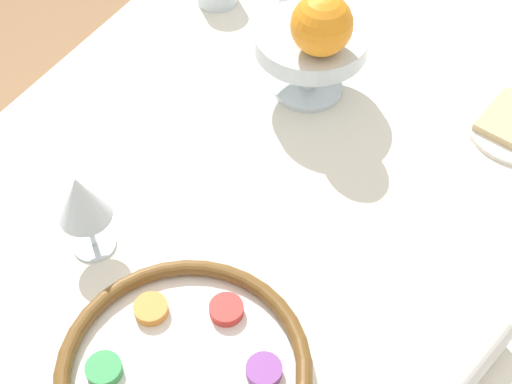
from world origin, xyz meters
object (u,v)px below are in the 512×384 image
object	(u,v)px
wine_glass	(81,200)
napkin_roll	(457,373)
seder_plate	(184,371)
fruit_stand	(311,47)
orange_fruit	(322,25)

from	to	relation	value
wine_glass	napkin_roll	bearing A→B (deg)	-83.06
seder_plate	fruit_stand	distance (m)	0.53
seder_plate	fruit_stand	size ratio (longest dim) A/B	1.71
wine_glass	orange_fruit	bearing A→B (deg)	-18.58
napkin_roll	fruit_stand	bearing A→B (deg)	46.77
seder_plate	wine_glass	size ratio (longest dim) A/B	2.18
wine_glass	orange_fruit	world-z (taller)	orange_fruit
fruit_stand	napkin_roll	size ratio (longest dim) A/B	0.99
napkin_roll	seder_plate	bearing A→B (deg)	119.28
fruit_stand	napkin_roll	bearing A→B (deg)	-133.23
fruit_stand	wine_glass	bearing A→B (deg)	166.23
napkin_roll	wine_glass	bearing A→B (deg)	96.94
wine_glass	fruit_stand	world-z (taller)	wine_glass
wine_glass	seder_plate	bearing A→B (deg)	-114.24
seder_plate	wine_glass	world-z (taller)	wine_glass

